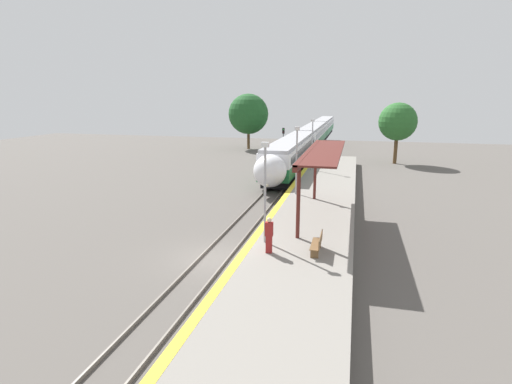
{
  "coord_description": "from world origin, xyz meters",
  "views": [
    {
      "loc": [
        6.63,
        -17.92,
        8.01
      ],
      "look_at": [
        0.58,
        6.37,
        2.05
      ],
      "focal_mm": 28.0,
      "sensor_mm": 36.0,
      "label": 1
    }
  ],
  "objects_px": {
    "lamppost_mid": "(297,156)",
    "lamppost_far": "(312,141)",
    "train": "(312,136)",
    "person_waiting": "(269,235)",
    "railway_signal": "(283,141)",
    "lamppost_near": "(265,186)",
    "platform_bench": "(318,243)"
  },
  "relations": [
    {
      "from": "railway_signal",
      "to": "platform_bench",
      "type": "bearing_deg",
      "value": -76.96
    },
    {
      "from": "lamppost_far",
      "to": "lamppost_near",
      "type": "bearing_deg",
      "value": -90.0
    },
    {
      "from": "person_waiting",
      "to": "railway_signal",
      "type": "bearing_deg",
      "value": 99.05
    },
    {
      "from": "lamppost_mid",
      "to": "platform_bench",
      "type": "bearing_deg",
      "value": -76.56
    },
    {
      "from": "train",
      "to": "railway_signal",
      "type": "height_order",
      "value": "railway_signal"
    },
    {
      "from": "train",
      "to": "lamppost_near",
      "type": "relative_size",
      "value": 13.27
    },
    {
      "from": "platform_bench",
      "to": "person_waiting",
      "type": "height_order",
      "value": "person_waiting"
    },
    {
      "from": "lamppost_mid",
      "to": "lamppost_far",
      "type": "relative_size",
      "value": 1.0
    },
    {
      "from": "railway_signal",
      "to": "lamppost_far",
      "type": "relative_size",
      "value": 0.86
    },
    {
      "from": "person_waiting",
      "to": "lamppost_near",
      "type": "xyz_separation_m",
      "value": [
        -0.5,
        1.34,
        1.99
      ]
    },
    {
      "from": "train",
      "to": "person_waiting",
      "type": "distance_m",
      "value": 46.06
    },
    {
      "from": "train",
      "to": "platform_bench",
      "type": "relative_size",
      "value": 38.48
    },
    {
      "from": "train",
      "to": "platform_bench",
      "type": "bearing_deg",
      "value": -83.47
    },
    {
      "from": "person_waiting",
      "to": "lamppost_near",
      "type": "relative_size",
      "value": 0.34
    },
    {
      "from": "person_waiting",
      "to": "platform_bench",
      "type": "bearing_deg",
      "value": 13.29
    },
    {
      "from": "train",
      "to": "lamppost_mid",
      "type": "xyz_separation_m",
      "value": [
        2.49,
        -34.08,
        1.71
      ]
    },
    {
      "from": "platform_bench",
      "to": "lamppost_near",
      "type": "distance_m",
      "value": 3.72
    },
    {
      "from": "railway_signal",
      "to": "lamppost_near",
      "type": "relative_size",
      "value": 0.86
    },
    {
      "from": "lamppost_near",
      "to": "lamppost_mid",
      "type": "height_order",
      "value": "same"
    },
    {
      "from": "lamppost_mid",
      "to": "lamppost_near",
      "type": "bearing_deg",
      "value": -90.0
    },
    {
      "from": "person_waiting",
      "to": "lamppost_near",
      "type": "height_order",
      "value": "lamppost_near"
    },
    {
      "from": "platform_bench",
      "to": "lamppost_mid",
      "type": "distance_m",
      "value": 11.92
    },
    {
      "from": "train",
      "to": "railway_signal",
      "type": "relative_size",
      "value": 15.43
    },
    {
      "from": "lamppost_mid",
      "to": "lamppost_far",
      "type": "bearing_deg",
      "value": 90.0
    },
    {
      "from": "person_waiting",
      "to": "lamppost_far",
      "type": "distance_m",
      "value": 22.51
    },
    {
      "from": "lamppost_near",
      "to": "lamppost_mid",
      "type": "bearing_deg",
      "value": 90.0
    },
    {
      "from": "platform_bench",
      "to": "lamppost_mid",
      "type": "height_order",
      "value": "lamppost_mid"
    },
    {
      "from": "train",
      "to": "person_waiting",
      "type": "bearing_deg",
      "value": -86.27
    },
    {
      "from": "railway_signal",
      "to": "lamppost_near",
      "type": "height_order",
      "value": "lamppost_near"
    },
    {
      "from": "platform_bench",
      "to": "lamppost_far",
      "type": "distance_m",
      "value": 22.19
    },
    {
      "from": "train",
      "to": "person_waiting",
      "type": "xyz_separation_m",
      "value": [
        2.99,
        -45.96,
        -0.28
      ]
    },
    {
      "from": "lamppost_far",
      "to": "platform_bench",
      "type": "bearing_deg",
      "value": -82.93
    }
  ]
}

